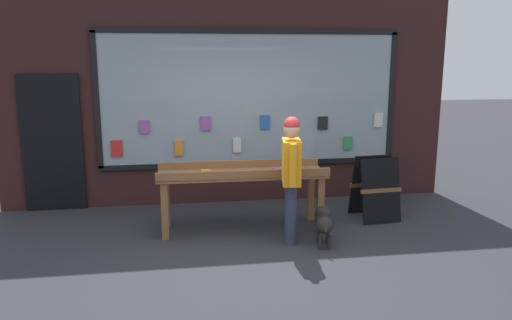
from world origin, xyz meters
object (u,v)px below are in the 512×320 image
(sandwich_board_sign, at_px, (375,187))
(person_browsing, at_px, (291,171))
(display_table_main, at_px, (242,178))
(small_dog, at_px, (324,222))

(sandwich_board_sign, bearing_deg, person_browsing, -156.24)
(person_browsing, xyz_separation_m, sandwich_board_sign, (1.45, 0.78, -0.48))
(display_table_main, distance_m, small_dog, 1.28)
(display_table_main, bearing_deg, sandwich_board_sign, 5.11)
(person_browsing, relative_size, small_dog, 2.67)
(small_dog, bearing_deg, sandwich_board_sign, -36.81)
(display_table_main, height_order, small_dog, display_table_main)
(display_table_main, distance_m, person_browsing, 0.84)
(person_browsing, xyz_separation_m, small_dog, (0.40, -0.16, -0.64))
(small_dog, distance_m, sandwich_board_sign, 1.42)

